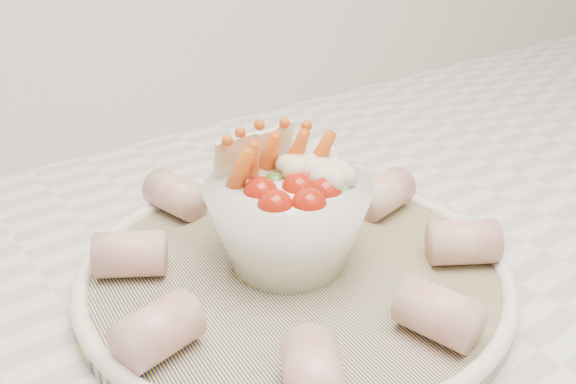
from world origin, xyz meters
TOP-DOWN VIEW (x-y plane):
  - serving_platter at (-0.14, 1.42)m, footprint 0.36×0.36m
  - veggie_bowl at (-0.13, 1.43)m, footprint 0.12×0.12m
  - cured_meat_rolls at (-0.14, 1.42)m, footprint 0.29×0.30m

SIDE VIEW (x-z plane):
  - serving_platter at x=-0.14m, z-range 0.92..0.94m
  - cured_meat_rolls at x=-0.14m, z-range 0.94..0.97m
  - veggie_bowl at x=-0.13m, z-range 0.93..1.02m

